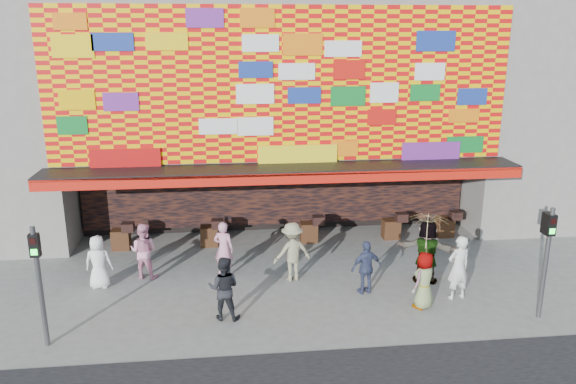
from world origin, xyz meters
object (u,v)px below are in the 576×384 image
(ped_b, at_px, (224,249))
(ped_e, at_px, (366,267))
(ped_a, at_px, (98,262))
(parasol, at_px, (428,231))
(ped_c, at_px, (224,288))
(ped_g, at_px, (424,280))
(signal_left, at_px, (38,273))
(ped_h, at_px, (458,267))
(ped_f, at_px, (427,251))
(ped_i, at_px, (144,251))
(ped_d, at_px, (292,252))
(signal_right, at_px, (547,251))

(ped_b, distance_m, ped_e, 4.35)
(ped_a, relative_size, parasol, 0.83)
(parasol, bearing_deg, ped_a, 165.95)
(ped_c, bearing_deg, ped_g, -167.68)
(signal_left, height_order, ped_c, signal_left)
(ped_g, bearing_deg, signal_left, -31.75)
(ped_g, distance_m, ped_h, 1.20)
(ped_c, height_order, ped_f, ped_f)
(ped_c, height_order, ped_g, ped_c)
(ped_e, bearing_deg, parasol, 128.37)
(signal_left, distance_m, ped_g, 9.65)
(ped_b, distance_m, ped_c, 2.72)
(parasol, bearing_deg, ped_g, 90.00)
(ped_e, height_order, ped_f, ped_f)
(ped_a, height_order, ped_i, ped_i)
(ped_d, bearing_deg, ped_b, -32.46)
(ped_i, bearing_deg, ped_g, 175.04)
(ped_f, height_order, ped_g, ped_f)
(ped_f, bearing_deg, ped_e, 38.17)
(ped_b, height_order, ped_c, ped_b)
(ped_b, bearing_deg, parasol, 174.75)
(ped_e, bearing_deg, ped_g, 128.37)
(ped_a, relative_size, ped_i, 0.92)
(ped_c, height_order, ped_i, ped_i)
(ped_f, bearing_deg, ped_b, 11.53)
(signal_left, bearing_deg, ped_b, 40.30)
(ped_b, bearing_deg, signal_right, 178.04)
(signal_right, height_order, ped_d, signal_right)
(signal_left, xyz_separation_m, ped_i, (1.81, 3.68, -1.00))
(signal_right, xyz_separation_m, ped_d, (-6.16, 3.00, -0.96))
(signal_left, xyz_separation_m, ped_f, (10.17, 2.42, -0.89))
(ped_a, bearing_deg, signal_left, 82.00)
(ped_c, xyz_separation_m, parasol, (5.34, 0.01, 1.33))
(ped_a, xyz_separation_m, ped_b, (3.61, 0.47, 0.07))
(ped_b, distance_m, ped_i, 2.40)
(ped_d, bearing_deg, ped_a, -17.80)
(ped_h, bearing_deg, ped_a, -23.20)
(ped_i, bearing_deg, signal_left, 78.76)
(ped_g, bearing_deg, ped_f, -148.52)
(ped_d, distance_m, ped_h, 4.75)
(signal_left, height_order, ped_i, signal_left)
(ped_a, height_order, ped_d, ped_d)
(parasol, bearing_deg, signal_left, -174.82)
(ped_c, relative_size, ped_i, 0.99)
(ped_b, bearing_deg, ped_f, -169.30)
(signal_right, height_order, ped_c, signal_right)
(signal_left, bearing_deg, ped_i, 63.77)
(ped_a, bearing_deg, parasol, 168.95)
(ped_i, height_order, parasol, parasol)
(signal_right, distance_m, ped_e, 4.71)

